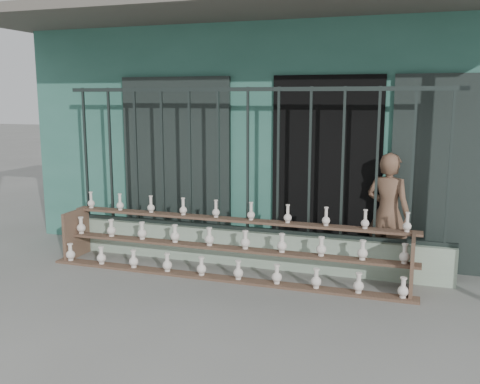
% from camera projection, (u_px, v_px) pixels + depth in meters
% --- Properties ---
extents(ground, '(60.00, 60.00, 0.00)m').
position_uv_depth(ground, '(210.00, 300.00, 5.67)').
color(ground, slate).
extents(workshop_building, '(7.40, 6.60, 3.21)m').
position_uv_depth(workshop_building, '(299.00, 126.00, 9.33)').
color(workshop_building, '#336C5D').
rests_on(workshop_building, ground).
extents(parapet_wall, '(5.00, 0.20, 0.45)m').
position_uv_depth(parapet_wall, '(247.00, 248.00, 6.84)').
color(parapet_wall, '#9BB59B').
rests_on(parapet_wall, ground).
extents(security_fence, '(5.00, 0.04, 1.80)m').
position_uv_depth(security_fence, '(248.00, 160.00, 6.64)').
color(security_fence, '#283330').
rests_on(security_fence, parapet_wall).
extents(shelf_rack, '(4.50, 0.68, 0.85)m').
position_uv_depth(shelf_rack, '(227.00, 245.00, 6.48)').
color(shelf_rack, brown).
rests_on(shelf_rack, ground).
extents(elderly_woman, '(0.62, 0.51, 1.48)m').
position_uv_depth(elderly_woman, '(388.00, 213.00, 6.47)').
color(elderly_woman, brown).
rests_on(elderly_woman, ground).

